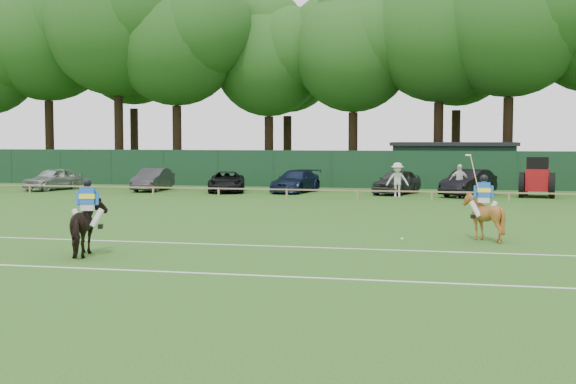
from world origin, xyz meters
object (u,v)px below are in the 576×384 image
(hatch_grey, at_px, (397,182))
(estate_black, at_px, (468,183))
(polo_ball, at_px, (402,239))
(utility_shed, at_px, (454,164))
(spectator_mid, at_px, (459,181))
(tractor, at_px, (538,178))
(sedan_grey, at_px, (153,180))
(suv_black, at_px, (227,182))
(horse_dark, at_px, (88,227))
(sedan_navy, at_px, (296,181))
(spectator_left, at_px, (397,180))
(horse_chestnut, at_px, (483,217))
(sedan_silver, at_px, (53,179))

(hatch_grey, height_order, estate_black, estate_black)
(polo_ball, distance_m, utility_shed, 28.75)
(estate_black, xyz_separation_m, spectator_mid, (-0.52, -1.33, 0.17))
(estate_black, xyz_separation_m, tractor, (3.78, 0.02, 0.31))
(sedan_grey, height_order, suv_black, sedan_grey)
(horse_dark, bearing_deg, suv_black, -99.69)
(sedan_navy, relative_size, estate_black, 1.01)
(suv_black, height_order, spectator_left, spectator_left)
(horse_chestnut, distance_m, tractor, 19.86)
(sedan_silver, height_order, tractor, tractor)
(spectator_mid, distance_m, polo_ball, 18.78)
(hatch_grey, xyz_separation_m, utility_shed, (3.21, 7.95, 0.80))
(sedan_grey, xyz_separation_m, estate_black, (19.43, -0.19, 0.06))
(spectator_left, bearing_deg, hatch_grey, 88.82)
(horse_dark, xyz_separation_m, polo_ball, (8.44, 5.31, -0.77))
(suv_black, distance_m, spectator_left, 10.69)
(horse_dark, relative_size, hatch_grey, 0.45)
(horse_chestnut, relative_size, suv_black, 0.34)
(sedan_grey, distance_m, spectator_mid, 18.97)
(sedan_silver, distance_m, hatch_grey, 21.83)
(horse_chestnut, relative_size, tractor, 0.54)
(sedan_silver, xyz_separation_m, spectator_mid, (25.41, -0.71, 0.22))
(spectator_left, bearing_deg, utility_shed, 66.73)
(horse_chestnut, height_order, sedan_grey, horse_chestnut)
(horse_dark, height_order, sedan_grey, horse_dark)
(polo_ball, bearing_deg, spectator_left, 95.25)
(hatch_grey, xyz_separation_m, spectator_left, (0.21, -2.14, 0.24))
(horse_chestnut, bearing_deg, sedan_grey, -48.02)
(horse_chestnut, height_order, tractor, tractor)
(horse_dark, bearing_deg, spectator_left, -124.05)
(sedan_grey, height_order, hatch_grey, hatch_grey)
(horse_dark, distance_m, hatch_grey, 26.84)
(suv_black, xyz_separation_m, estate_black, (14.51, -0.07, 0.13))
(horse_chestnut, relative_size, sedan_navy, 0.34)
(sedan_grey, relative_size, polo_ball, 47.83)
(horse_dark, distance_m, utility_shed, 35.36)
(sedan_silver, xyz_separation_m, sedan_grey, (6.50, 0.82, -0.01))
(estate_black, relative_size, utility_shed, 0.55)
(sedan_silver, height_order, spectator_left, spectator_left)
(estate_black, height_order, spectator_left, spectator_left)
(spectator_mid, xyz_separation_m, tractor, (4.30, 1.36, 0.14))
(sedan_grey, xyz_separation_m, spectator_left, (15.49, -1.61, 0.26))
(tractor, bearing_deg, polo_ball, -99.22)
(spectator_mid, bearing_deg, horse_dark, -123.56)
(horse_chestnut, distance_m, sedan_grey, 27.94)
(sedan_navy, bearing_deg, suv_black, -160.33)
(estate_black, bearing_deg, sedan_navy, -160.57)
(hatch_grey, bearing_deg, suv_black, -158.79)
(hatch_grey, distance_m, polo_ball, 20.83)
(spectator_mid, relative_size, tractor, 0.64)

